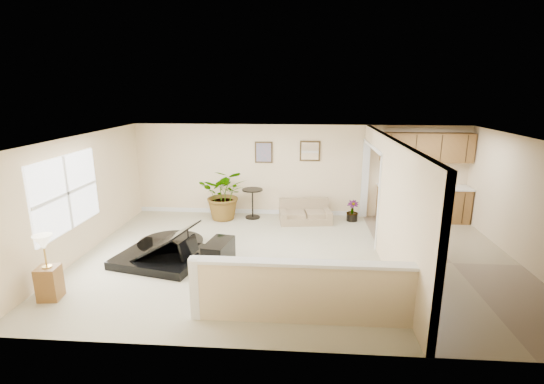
# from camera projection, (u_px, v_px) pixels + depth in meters

# --- Properties ---
(floor) EXTENTS (9.00, 9.00, 0.00)m
(floor) POSITION_uv_depth(u_px,v_px,m) (296.00, 258.00, 8.18)
(floor) COLOR #AFA788
(floor) RESTS_ON ground
(back_wall) EXTENTS (9.00, 0.04, 2.50)m
(back_wall) POSITION_uv_depth(u_px,v_px,m) (298.00, 171.00, 10.76)
(back_wall) COLOR beige
(back_wall) RESTS_ON floor
(front_wall) EXTENTS (9.00, 0.04, 2.50)m
(front_wall) POSITION_uv_depth(u_px,v_px,m) (294.00, 266.00, 4.97)
(front_wall) COLOR beige
(front_wall) RESTS_ON floor
(left_wall) EXTENTS (0.04, 6.00, 2.50)m
(left_wall) POSITION_uv_depth(u_px,v_px,m) (81.00, 196.00, 8.18)
(left_wall) COLOR beige
(left_wall) RESTS_ON floor
(right_wall) EXTENTS (0.04, 6.00, 2.50)m
(right_wall) POSITION_uv_depth(u_px,v_px,m) (532.00, 206.00, 7.54)
(right_wall) COLOR beige
(right_wall) RESTS_ON floor
(ceiling) EXTENTS (9.00, 6.00, 0.04)m
(ceiling) POSITION_uv_depth(u_px,v_px,m) (298.00, 138.00, 7.55)
(ceiling) COLOR white
(ceiling) RESTS_ON back_wall
(kitchen_vinyl) EXTENTS (2.70, 6.00, 0.01)m
(kitchen_vinyl) POSITION_uv_depth(u_px,v_px,m) (452.00, 263.00, 7.95)
(kitchen_vinyl) COLOR gray
(kitchen_vinyl) RESTS_ON floor
(interior_partition) EXTENTS (0.18, 5.99, 2.50)m
(interior_partition) POSITION_uv_depth(u_px,v_px,m) (386.00, 201.00, 7.99)
(interior_partition) COLOR beige
(interior_partition) RESTS_ON floor
(pony_half_wall) EXTENTS (3.42, 0.22, 1.00)m
(pony_half_wall) POSITION_uv_depth(u_px,v_px,m) (300.00, 291.00, 5.82)
(pony_half_wall) COLOR beige
(pony_half_wall) RESTS_ON floor
(left_window) EXTENTS (0.05, 2.15, 1.45)m
(left_window) POSITION_uv_depth(u_px,v_px,m) (66.00, 193.00, 7.65)
(left_window) COLOR white
(left_window) RESTS_ON left_wall
(wall_art_left) EXTENTS (0.48, 0.04, 0.58)m
(wall_art_left) POSITION_uv_depth(u_px,v_px,m) (264.00, 152.00, 10.67)
(wall_art_left) COLOR #3A2B15
(wall_art_left) RESTS_ON back_wall
(wall_mirror) EXTENTS (0.55, 0.04, 0.55)m
(wall_mirror) POSITION_uv_depth(u_px,v_px,m) (310.00, 151.00, 10.57)
(wall_mirror) COLOR #3A2B15
(wall_mirror) RESTS_ON back_wall
(kitchen_cabinets) EXTENTS (2.36, 0.65, 2.33)m
(kitchen_cabinets) POSITION_uv_depth(u_px,v_px,m) (419.00, 189.00, 10.37)
(kitchen_cabinets) COLOR brown
(kitchen_cabinets) RESTS_ON floor
(piano) EXTENTS (2.20, 2.21, 1.57)m
(piano) POSITION_uv_depth(u_px,v_px,m) (161.00, 228.00, 8.06)
(piano) COLOR black
(piano) RESTS_ON floor
(piano_bench) EXTENTS (0.54, 0.86, 0.54)m
(piano_bench) POSITION_uv_depth(u_px,v_px,m) (219.00, 254.00, 7.73)
(piano_bench) COLOR black
(piano_bench) RESTS_ON floor
(loveseat) EXTENTS (1.43, 0.92, 0.76)m
(loveseat) POSITION_uv_depth(u_px,v_px,m) (305.00, 211.00, 10.40)
(loveseat) COLOR tan
(loveseat) RESTS_ON floor
(accent_table) EXTENTS (0.56, 0.56, 0.81)m
(accent_table) POSITION_uv_depth(u_px,v_px,m) (253.00, 200.00, 10.64)
(accent_table) COLOR black
(accent_table) RESTS_ON floor
(palm_plant) EXTENTS (1.29, 1.13, 1.40)m
(palm_plant) POSITION_uv_depth(u_px,v_px,m) (225.00, 194.00, 10.51)
(palm_plant) COLOR black
(palm_plant) RESTS_ON floor
(small_plant) EXTENTS (0.38, 0.38, 0.56)m
(small_plant) POSITION_uv_depth(u_px,v_px,m) (352.00, 212.00, 10.47)
(small_plant) COLOR black
(small_plant) RESTS_ON floor
(lamp_stand) EXTENTS (0.37, 0.37, 1.13)m
(lamp_stand) POSITION_uv_depth(u_px,v_px,m) (48.00, 272.00, 6.50)
(lamp_stand) COLOR brown
(lamp_stand) RESTS_ON floor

